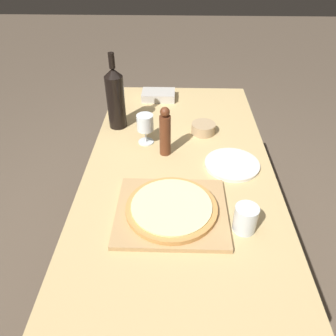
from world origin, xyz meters
TOP-DOWN VIEW (x-y plane):
  - ground_plane at (0.00, 0.00)m, footprint 12.00×12.00m
  - dining_table at (0.00, 0.00)m, footprint 0.78×1.57m
  - cutting_board at (-0.03, -0.30)m, footprint 0.39×0.34m
  - pizza at (-0.03, -0.30)m, footprint 0.32×0.32m
  - wine_bottle at (-0.31, 0.31)m, footprint 0.09×0.09m
  - pepper_mill at (-0.06, 0.08)m, footprint 0.05×0.05m
  - wine_glass at (-0.16, 0.17)m, footprint 0.08×0.08m
  - small_bowl at (0.12, 0.26)m, footprint 0.12×0.12m
  - drinking_tumbler at (0.22, -0.36)m, footprint 0.08×0.08m
  - dinner_plate at (0.22, -0.01)m, footprint 0.23×0.23m
  - food_container at (-0.12, 0.63)m, footprint 0.19×0.13m

SIDE VIEW (x-z plane):
  - ground_plane at x=0.00m, z-range 0.00..0.00m
  - dining_table at x=0.00m, z-range 0.27..1.00m
  - dinner_plate at x=0.22m, z-range 0.73..0.74m
  - cutting_board at x=-0.03m, z-range 0.73..0.75m
  - food_container at x=-0.12m, z-range 0.73..0.77m
  - small_bowl at x=0.12m, z-range 0.73..0.78m
  - pizza at x=-0.03m, z-range 0.75..0.77m
  - drinking_tumbler at x=0.22m, z-range 0.73..0.82m
  - wine_glass at x=-0.16m, z-range 0.75..0.90m
  - pepper_mill at x=-0.06m, z-range 0.72..0.95m
  - wine_bottle at x=-0.31m, z-range 0.70..1.06m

